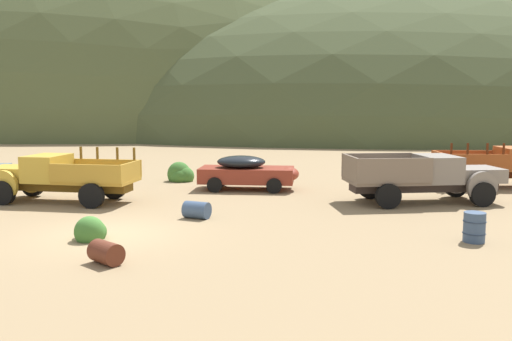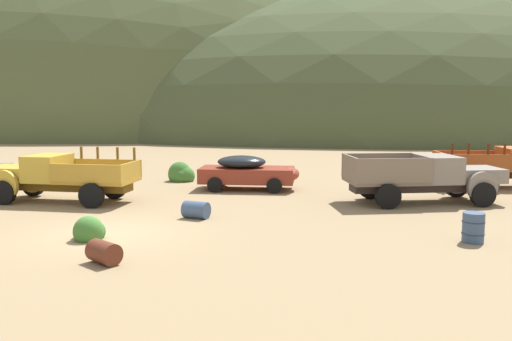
# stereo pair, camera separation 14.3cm
# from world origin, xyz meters

# --- Properties ---
(ground_plane) EXTENTS (300.00, 300.00, 0.00)m
(ground_plane) POSITION_xyz_m (0.00, 0.00, 0.00)
(ground_plane) COLOR #937A56
(hill_center) EXTENTS (114.30, 61.47, 51.12)m
(hill_center) POSITION_xyz_m (-19.93, 65.13, 0.00)
(hill_center) COLOR #4C5633
(hill_center) RESTS_ON ground
(hill_far_left) EXTENTS (114.35, 75.86, 40.34)m
(hill_far_left) POSITION_xyz_m (22.05, 67.25, 0.00)
(hill_far_left) COLOR #424C2D
(hill_far_left) RESTS_ON ground
(truck_faded_yellow) EXTENTS (6.30, 2.94, 2.16)m
(truck_faded_yellow) POSITION_xyz_m (-3.91, 5.34, 1.00)
(truck_faded_yellow) COLOR brown
(truck_faded_yellow) RESTS_ON ground
(car_rust_red) EXTENTS (4.64, 2.33, 1.57)m
(car_rust_red) POSITION_xyz_m (3.99, 8.57, 0.82)
(car_rust_red) COLOR maroon
(car_rust_red) RESTS_ON ground
(truck_primer_gray) EXTENTS (6.36, 3.09, 1.91)m
(truck_primer_gray) POSITION_xyz_m (11.46, 5.64, 1.02)
(truck_primer_gray) COLOR #3D322D
(truck_primer_gray) RESTS_ON ground
(truck_oxide_orange) EXTENTS (6.10, 2.36, 2.16)m
(truck_oxide_orange) POSITION_xyz_m (16.27, 9.67, 1.01)
(truck_oxide_orange) COLOR #51220D
(truck_oxide_orange) RESTS_ON ground
(oil_drum_by_truck) EXTENTS (0.65, 0.65, 0.87)m
(oil_drum_by_truck) POSITION_xyz_m (10.84, -0.56, 0.43)
(oil_drum_by_truck) COLOR #384C6B
(oil_drum_by_truck) RESTS_ON ground
(oil_drum_foreground) EXTENTS (1.02, 0.99, 0.57)m
(oil_drum_foreground) POSITION_xyz_m (0.90, -2.97, 0.28)
(oil_drum_foreground) COLOR #5B2819
(oil_drum_foreground) RESTS_ON ground
(oil_drum_tipped) EXTENTS (1.03, 0.87, 0.59)m
(oil_drum_tipped) POSITION_xyz_m (2.42, 2.35, 0.30)
(oil_drum_tipped) COLOR #384C6B
(oil_drum_tipped) RESTS_ON ground
(bush_front_left) EXTENTS (0.93, 1.06, 0.92)m
(bush_front_left) POSITION_xyz_m (-0.30, -0.57, 0.22)
(bush_front_left) COLOR #3D702D
(bush_front_left) RESTS_ON ground
(bush_near_barrel) EXTENTS (1.38, 1.19, 1.27)m
(bush_near_barrel) POSITION_xyz_m (0.38, 11.08, 0.30)
(bush_near_barrel) COLOR #3D702D
(bush_near_barrel) RESTS_ON ground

